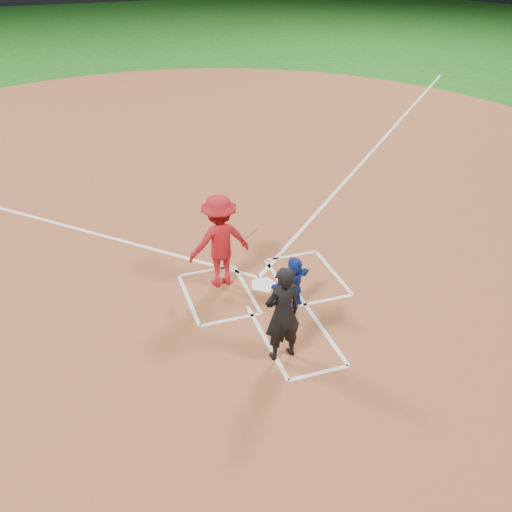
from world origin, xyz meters
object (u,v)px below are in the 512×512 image
object	(u,v)px
umpire	(283,314)
batter_at_plate	(220,241)
home_plate	(263,285)
catcher	(294,282)

from	to	relation	value
umpire	batter_at_plate	distance (m)	2.59
home_plate	catcher	world-z (taller)	catcher
home_plate	catcher	distance (m)	1.06
home_plate	batter_at_plate	size ratio (longest dim) A/B	0.30
home_plate	umpire	xyz separation A→B (m)	(-0.44, -2.18, 0.89)
home_plate	umpire	bearing A→B (deg)	78.70
home_plate	umpire	world-z (taller)	umpire
umpire	home_plate	bearing A→B (deg)	-107.66
home_plate	catcher	size ratio (longest dim) A/B	0.56
umpire	batter_at_plate	world-z (taller)	batter_at_plate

